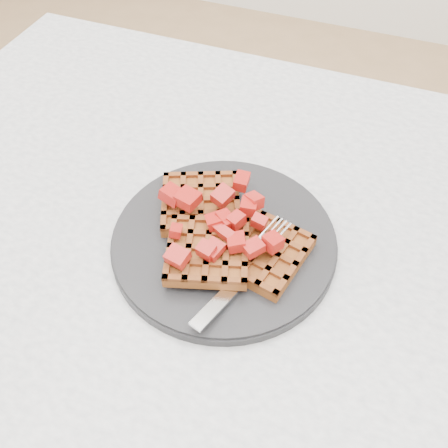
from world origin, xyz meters
TOP-DOWN VIEW (x-y plane):
  - ground at (0.00, 0.00)m, footprint 4.00×4.00m
  - table at (0.00, 0.00)m, footprint 1.20×0.80m
  - plate at (-0.05, -0.03)m, footprint 0.28×0.28m
  - waffles at (-0.05, -0.03)m, footprint 0.22×0.20m
  - strawberry_pile at (-0.05, -0.03)m, footprint 0.15×0.15m
  - fork at (-0.01, -0.07)m, footprint 0.07×0.18m

SIDE VIEW (x-z plane):
  - ground at x=0.00m, z-range 0.00..0.00m
  - table at x=0.00m, z-range 0.26..1.01m
  - plate at x=-0.05m, z-range 0.75..0.77m
  - fork at x=-0.01m, z-range 0.77..0.78m
  - waffles at x=-0.05m, z-range 0.76..0.79m
  - strawberry_pile at x=-0.05m, z-range 0.79..0.82m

